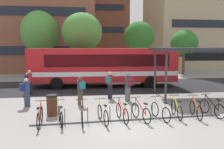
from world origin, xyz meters
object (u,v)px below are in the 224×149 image
Objects in this scene: transit_shelter at (206,51)px; commuter_teal_pack_0 at (80,89)px; trash_bin at (52,105)px; street_tree_1 at (139,37)px; parked_bicycle_orange_8 at (196,110)px; street_tree_0 at (40,32)px; parked_bicycle_yellow_7 at (177,110)px; commuter_navy_pack_5 at (29,80)px; parked_bicycle_silver_3 at (103,114)px; parked_bicycle_black_9 at (212,108)px; commuter_teal_pack_4 at (110,83)px; parked_bicycle_orange_2 at (82,115)px; parked_bicycle_silver_6 at (160,111)px; parked_bicycle_red_5 at (141,112)px; parked_bicycle_silver_1 at (60,116)px; commuter_navy_pack_2 at (26,90)px; street_tree_2 at (82,32)px; parked_bicycle_red_4 at (122,113)px; parked_bicycle_red_0 at (40,117)px; street_tree_3 at (184,43)px; city_bus at (103,65)px; commuter_maroon_pack_3 at (128,85)px.

transit_shelter reaches higher than commuter_teal_pack_0.
street_tree_1 reaches higher than trash_bin.
parked_bicycle_orange_8 is 0.24× the size of street_tree_0.
commuter_navy_pack_5 is (-8.14, 6.46, 0.60)m from parked_bicycle_yellow_7.
commuter_navy_pack_5 is at bearing 23.62° from parked_bicycle_silver_3.
commuter_teal_pack_4 reaches higher than parked_bicycle_black_9.
commuter_teal_pack_0 is (-6.36, 2.92, 0.57)m from parked_bicycle_black_9.
parked_bicycle_silver_3 is 0.24× the size of transit_shelter.
transit_shelter is (8.17, 4.48, 2.71)m from parked_bicycle_orange_2.
parked_bicycle_silver_6 is 1.02× the size of commuter_teal_pack_0.
parked_bicycle_red_5 is 7.53m from transit_shelter.
commuter_navy_pack_2 is (-2.16, 3.24, 0.55)m from parked_bicycle_silver_1.
parked_bicycle_yellow_7 is (1.80, 0.20, 0.00)m from parked_bicycle_red_5.
parked_bicycle_orange_8 is at bearing -69.49° from street_tree_2.
parked_bicycle_orange_8 is 15.74m from street_tree_2.
parked_bicycle_silver_3 is 0.99× the size of parked_bicycle_orange_8.
parked_bicycle_red_4 is 8.61m from commuter_navy_pack_5.
commuter_navy_pack_5 is (-1.90, 6.80, 0.60)m from parked_bicycle_red_0.
parked_bicycle_yellow_7 is at bearing -90.02° from parked_bicycle_silver_6.
street_tree_3 reaches higher than parked_bicycle_orange_8.
street_tree_0 is at bearing 22.34° from parked_bicycle_black_9.
street_tree_0 reaches higher than commuter_navy_pack_2.
parked_bicycle_orange_2 is 0.33× the size of street_tree_3.
commuter_navy_pack_5 reaches higher than parked_bicycle_red_4.
street_tree_3 reaches higher than parked_bicycle_orange_2.
trash_bin is at bearing 56.98° from parked_bicycle_red_5.
parked_bicycle_red_4 is 0.24× the size of transit_shelter.
parked_bicycle_silver_6 is at bearing -98.13° from parked_bicycle_silver_3.
city_bus is 8.62m from trash_bin.
commuter_teal_pack_4 is 0.33× the size of street_tree_3.
parked_bicycle_orange_2 is at bearing -168.58° from commuter_teal_pack_4.
street_tree_3 is (15.26, 13.18, 2.85)m from commuter_navy_pack_2.
city_bus is 9.26m from parked_bicycle_red_4.
parked_bicycle_silver_1 is 0.26× the size of street_tree_1.
street_tree_2 is at bearing 28.68° from parked_bicycle_orange_8.
parked_bicycle_silver_3 is at bearing -86.64° from street_tree_2.
parked_bicycle_red_5 is 0.95× the size of commuter_teal_pack_4.
parked_bicycle_red_4 is 0.27× the size of street_tree_1.
transit_shelter is 12.87m from street_tree_2.
parked_bicycle_black_9 is (0.91, 0.16, 0.00)m from parked_bicycle_orange_8.
parked_bicycle_black_9 is 9.83m from commuter_navy_pack_2.
parked_bicycle_silver_6 is (4.53, 0.11, 0.00)m from parked_bicycle_silver_1.
parked_bicycle_silver_6 is at bearing -161.86° from commuter_teal_pack_0.
trash_bin is at bearing 77.55° from commuter_maroon_pack_3.
commuter_teal_pack_4 is (1.79, 4.65, 0.63)m from parked_bicycle_orange_2.
commuter_navy_pack_5 is at bearing -132.96° from street_tree_1.
commuter_navy_pack_2 reaches higher than parked_bicycle_yellow_7.
parked_bicycle_red_0 is 7.15m from parked_bicycle_orange_8.
parked_bicycle_red_5 is at bearing -101.66° from parked_bicycle_red_4.
city_bus is 7.08× the size of parked_bicycle_red_4.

